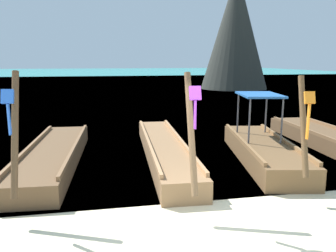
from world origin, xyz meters
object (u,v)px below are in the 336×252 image
(longtail_boat_blue_ribbon, at_px, (54,156))
(karst_rock, at_px, (236,32))
(longtail_boat_orange_ribbon, at_px, (263,149))
(longtail_boat_turquoise_ribbon, at_px, (333,141))
(longtail_boat_violet_ribbon, at_px, (164,150))

(longtail_boat_blue_ribbon, relative_size, karst_rock, 0.57)
(longtail_boat_orange_ribbon, bearing_deg, longtail_boat_blue_ribbon, 172.82)
(longtail_boat_orange_ribbon, distance_m, longtail_boat_turquoise_ribbon, 3.02)
(longtail_boat_violet_ribbon, relative_size, longtail_boat_turquoise_ribbon, 1.06)
(karst_rock, bearing_deg, longtail_boat_turquoise_ribbon, -104.38)
(longtail_boat_violet_ribbon, bearing_deg, longtail_boat_orange_ribbon, -15.45)
(longtail_boat_turquoise_ribbon, bearing_deg, karst_rock, 75.62)
(karst_rock, bearing_deg, longtail_boat_blue_ribbon, -121.99)
(longtail_boat_blue_ribbon, bearing_deg, karst_rock, 58.01)
(longtail_boat_blue_ribbon, xyz_separation_m, karst_rock, (14.86, 23.79, 5.41))
(longtail_boat_turquoise_ribbon, xyz_separation_m, karst_rock, (6.07, 23.69, 5.42))
(longtail_boat_blue_ribbon, xyz_separation_m, longtail_boat_turquoise_ribbon, (8.79, 0.10, -0.01))
(longtail_boat_violet_ribbon, xyz_separation_m, longtail_boat_orange_ribbon, (2.75, -0.76, 0.08))
(longtail_boat_blue_ribbon, distance_m, longtail_boat_violet_ribbon, 3.14)
(longtail_boat_orange_ribbon, relative_size, karst_rock, 0.48)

